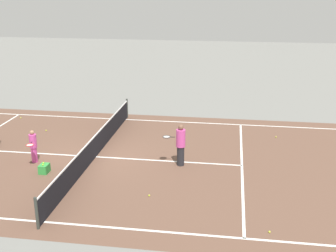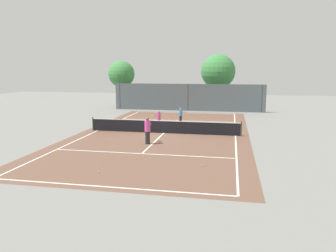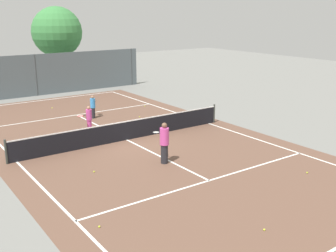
# 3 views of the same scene
# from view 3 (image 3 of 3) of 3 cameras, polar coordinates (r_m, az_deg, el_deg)

# --- Properties ---
(ground_plane) EXTENTS (80.00, 80.00, 0.00)m
(ground_plane) POSITION_cam_3_polar(r_m,az_deg,el_deg) (20.92, -5.78, -1.95)
(ground_plane) COLOR slate
(court_surface) EXTENTS (13.00, 25.00, 0.01)m
(court_surface) POSITION_cam_3_polar(r_m,az_deg,el_deg) (20.92, -5.78, -1.95)
(court_surface) COLOR brown
(court_surface) RESTS_ON ground_plane
(tennis_net) EXTENTS (11.90, 0.10, 1.10)m
(tennis_net) POSITION_cam_3_polar(r_m,az_deg,el_deg) (20.77, -5.82, -0.61)
(tennis_net) COLOR #333833
(tennis_net) RESTS_ON ground_plane
(perimeter_fence) EXTENTS (18.00, 0.12, 3.20)m
(perimeter_fence) POSITION_cam_3_polar(r_m,az_deg,el_deg) (33.22, -18.00, 6.77)
(perimeter_fence) COLOR #515B60
(perimeter_fence) RESTS_ON ground_plane
(tree_1) EXTENTS (4.34, 4.34, 6.80)m
(tree_1) POSITION_cam_3_polar(r_m,az_deg,el_deg) (37.58, -15.26, 12.55)
(tree_1) COLOR brown
(tree_1) RESTS_ON ground_plane
(player_0) EXTENTS (0.66, 0.85, 1.41)m
(player_0) POSITION_cam_3_polar(r_m,az_deg,el_deg) (25.34, -10.46, 2.70)
(player_0) COLOR #232328
(player_0) RESTS_ON ground_plane
(player_1) EXTENTS (0.89, 0.48, 1.44)m
(player_1) POSITION_cam_3_polar(r_m,az_deg,el_deg) (22.38, -11.01, 1.00)
(player_1) COLOR #D14799
(player_1) RESTS_ON ground_plane
(player_2) EXTENTS (0.39, 0.96, 1.81)m
(player_2) POSITION_cam_3_polar(r_m,az_deg,el_deg) (17.39, -0.53, -2.33)
(player_2) COLOR #232328
(player_2) RESTS_ON ground_plane
(ball_crate) EXTENTS (0.46, 0.34, 0.43)m
(ball_crate) POSITION_cam_3_polar(r_m,az_deg,el_deg) (21.41, -12.30, -1.32)
(ball_crate) COLOR green
(ball_crate) RESTS_ON ground_plane
(tennis_ball_0) EXTENTS (0.07, 0.07, 0.07)m
(tennis_ball_0) POSITION_cam_3_polar(r_m,az_deg,el_deg) (28.22, -3.26, 2.80)
(tennis_ball_0) COLOR #CCE533
(tennis_ball_0) RESTS_ON ground_plane
(tennis_ball_1) EXTENTS (0.07, 0.07, 0.07)m
(tennis_ball_1) POSITION_cam_3_polar(r_m,az_deg,el_deg) (28.73, -15.90, 2.45)
(tennis_ball_1) COLOR #CCE533
(tennis_ball_1) RESTS_ON ground_plane
(tennis_ball_2) EXTENTS (0.07, 0.07, 0.07)m
(tennis_ball_2) POSITION_cam_3_polar(r_m,az_deg,el_deg) (29.77, -10.29, 3.25)
(tennis_ball_2) COLOR #CCE533
(tennis_ball_2) RESTS_ON ground_plane
(tennis_ball_3) EXTENTS (0.07, 0.07, 0.07)m
(tennis_ball_3) POSITION_cam_3_polar(r_m,az_deg,el_deg) (25.36, -4.00, 1.31)
(tennis_ball_3) COLOR #CCE533
(tennis_ball_3) RESTS_ON ground_plane
(tennis_ball_4) EXTENTS (0.07, 0.07, 0.07)m
(tennis_ball_4) POSITION_cam_3_polar(r_m,az_deg,el_deg) (21.68, -19.56, -2.08)
(tennis_ball_4) COLOR #CCE533
(tennis_ball_4) RESTS_ON ground_plane
(tennis_ball_5) EXTENTS (0.07, 0.07, 0.07)m
(tennis_ball_5) POSITION_cam_3_polar(r_m,az_deg,el_deg) (16.96, -10.30, -6.30)
(tennis_ball_5) COLOR #CCE533
(tennis_ball_5) RESTS_ON ground_plane
(tennis_ball_6) EXTENTS (0.07, 0.07, 0.07)m
(tennis_ball_6) POSITION_cam_3_polar(r_m,az_deg,el_deg) (12.88, 13.31, -13.93)
(tennis_ball_6) COLOR #CCE533
(tennis_ball_6) RESTS_ON ground_plane
(tennis_ball_7) EXTENTS (0.07, 0.07, 0.07)m
(tennis_ball_7) POSITION_cam_3_polar(r_m,az_deg,el_deg) (17.53, 18.88, -6.19)
(tennis_ball_7) COLOR #CCE533
(tennis_ball_7) RESTS_ON ground_plane
(tennis_ball_8) EXTENTS (0.07, 0.07, 0.07)m
(tennis_ball_8) POSITION_cam_3_polar(r_m,az_deg,el_deg) (12.88, -9.58, -13.70)
(tennis_ball_8) COLOR #CCE533
(tennis_ball_8) RESTS_ON ground_plane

